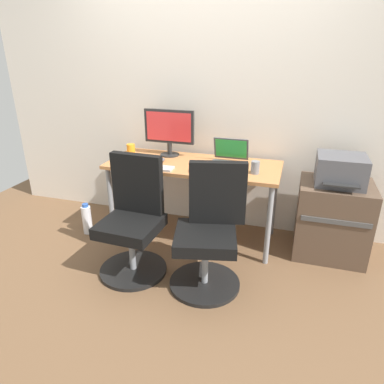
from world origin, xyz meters
TOP-DOWN VIEW (x-y plane):
  - ground_plane at (0.00, 0.00)m, footprint 5.28×5.28m
  - back_wall at (0.00, 0.39)m, footprint 4.40×0.04m
  - desk at (0.00, 0.00)m, footprint 1.53×0.63m
  - office_chair_left at (-0.30, -0.64)m, footprint 0.54×0.54m
  - office_chair_right at (0.31, -0.64)m, footprint 0.54×0.54m
  - side_cabinet at (1.22, 0.06)m, footprint 0.59×0.50m
  - printer at (1.22, 0.06)m, footprint 0.38×0.40m
  - water_bottle_on_floor at (-1.01, -0.25)m, footprint 0.09×0.09m
  - desktop_monitor at (-0.29, 0.17)m, footprint 0.48×0.18m
  - open_laptop at (0.30, 0.07)m, footprint 0.31×0.29m
  - keyboard_by_monitor at (-0.28, -0.23)m, footprint 0.34×0.12m
  - keyboard_by_laptop at (0.34, -0.19)m, footprint 0.34×0.12m
  - mouse_by_monitor at (-0.29, -0.04)m, footprint 0.06×0.10m
  - mouse_by_laptop at (0.05, -0.20)m, footprint 0.06×0.10m
  - coffee_mug at (-0.67, 0.12)m, footprint 0.08×0.08m
  - pen_cup at (0.56, -0.11)m, footprint 0.07×0.07m
  - phone_near_monitor at (0.06, -0.04)m, footprint 0.07×0.14m

SIDE VIEW (x-z plane):
  - ground_plane at x=0.00m, z-range 0.00..0.00m
  - water_bottle_on_floor at x=-1.01m, z-range -0.01..0.30m
  - side_cabinet at x=1.22m, z-range 0.00..0.66m
  - office_chair_left at x=-0.30m, z-range -0.05..0.89m
  - office_chair_right at x=0.31m, z-range -0.05..0.89m
  - desk at x=0.00m, z-range 0.29..1.03m
  - phone_near_monitor at x=0.06m, z-range 0.74..0.75m
  - keyboard_by_monitor at x=-0.28m, z-range 0.74..0.75m
  - keyboard_by_laptop at x=0.34m, z-range 0.74..0.75m
  - mouse_by_monitor at x=-0.29m, z-range 0.74..0.77m
  - mouse_by_laptop at x=0.05m, z-range 0.74..0.77m
  - printer at x=1.22m, z-range 0.66..0.90m
  - coffee_mug at x=-0.67m, z-range 0.74..0.83m
  - pen_cup at x=0.56m, z-range 0.74..0.84m
  - open_laptop at x=0.30m, z-range 0.68..0.90m
  - desktop_monitor at x=-0.29m, z-range 0.77..1.20m
  - back_wall at x=0.00m, z-range 0.00..2.60m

